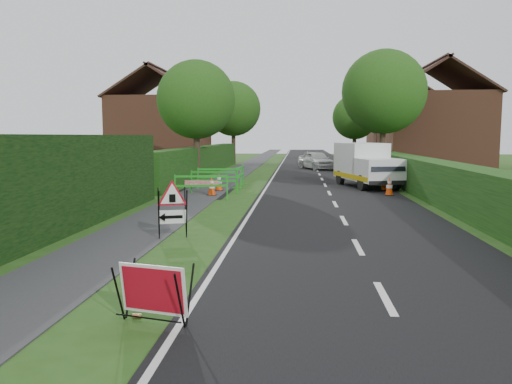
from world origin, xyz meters
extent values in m
plane|color=#254915|center=(0.00, 0.00, 0.00)|extent=(120.00, 120.00, 0.00)
cube|color=black|center=(2.50, 35.00, 0.00)|extent=(6.00, 90.00, 0.02)
cube|color=#2D2D30|center=(-3.00, 35.00, 0.01)|extent=(2.00, 90.00, 0.02)
cube|color=black|center=(-5.00, 0.00, 0.00)|extent=(1.10, 18.00, 2.50)
cube|color=#14380F|center=(-5.00, 22.00, 0.00)|extent=(1.00, 24.00, 1.80)
cube|color=#14380F|center=(6.50, 16.00, 0.00)|extent=(1.20, 50.00, 1.50)
cube|color=brown|center=(-10.00, 30.00, 2.75)|extent=(7.00, 7.00, 5.50)
cube|color=#331E19|center=(-11.75, 30.00, 6.59)|extent=(4.00, 7.40, 2.58)
cube|color=#331E19|center=(-8.25, 30.00, 6.59)|extent=(4.00, 7.40, 2.58)
cube|color=#331E19|center=(-10.00, 30.00, 7.69)|extent=(0.25, 7.40, 0.18)
cube|color=brown|center=(11.00, 28.00, 2.75)|extent=(7.00, 7.00, 5.50)
cube|color=#331E19|center=(9.25, 28.00, 6.59)|extent=(4.00, 7.40, 2.58)
cube|color=#331E19|center=(12.75, 28.00, 6.59)|extent=(4.00, 7.40, 2.58)
cube|color=#331E19|center=(11.00, 28.00, 7.69)|extent=(0.25, 7.40, 0.18)
cube|color=brown|center=(12.00, 42.00, 2.75)|extent=(7.00, 7.00, 5.50)
cube|color=#331E19|center=(10.25, 42.00, 6.59)|extent=(4.00, 7.40, 2.58)
cube|color=#331E19|center=(13.75, 42.00, 6.59)|extent=(4.00, 7.40, 2.58)
cube|color=#331E19|center=(12.00, 42.00, 7.69)|extent=(0.25, 7.40, 0.18)
cylinder|color=#2D2116|center=(-4.60, 18.00, 1.31)|extent=(0.36, 0.36, 2.62)
sphere|color=#1F4713|center=(-4.60, 18.00, 4.50)|extent=(4.40, 4.40, 4.40)
cylinder|color=#2D2116|center=(6.40, 22.00, 1.49)|extent=(0.36, 0.36, 2.97)
sphere|color=#1F4713|center=(6.40, 22.00, 5.18)|extent=(5.20, 5.20, 5.20)
cylinder|color=#2D2116|center=(-4.60, 34.00, 1.40)|extent=(0.36, 0.36, 2.80)
sphere|color=#1F4713|center=(-4.60, 34.00, 4.84)|extent=(4.80, 4.80, 4.80)
cylinder|color=#2D2116|center=(6.40, 38.00, 1.22)|extent=(0.36, 0.36, 2.45)
sphere|color=#1F4713|center=(6.40, 38.00, 4.23)|extent=(4.20, 4.20, 4.20)
cylinder|color=black|center=(-1.17, -3.82, 0.40)|extent=(0.09, 0.27, 0.78)
cylinder|color=black|center=(-1.10, -3.54, 0.40)|extent=(0.09, 0.27, 0.78)
cylinder|color=black|center=(-0.29, -4.04, 0.40)|extent=(0.09, 0.27, 0.78)
cylinder|color=black|center=(-0.23, -3.76, 0.40)|extent=(0.09, 0.27, 0.78)
cylinder|color=black|center=(-0.74, -3.94, 0.13)|extent=(0.93, 0.25, 0.02)
cube|color=white|center=(-0.70, -3.80, 0.47)|extent=(0.95, 0.34, 0.68)
cube|color=#AC0C1D|center=(-0.70, -3.82, 0.47)|extent=(0.86, 0.30, 0.59)
cylinder|color=black|center=(-2.09, 1.36, 0.62)|extent=(0.14, 0.36, 1.20)
cylinder|color=black|center=(-2.18, 1.65, 0.62)|extent=(0.14, 0.36, 1.20)
cylinder|color=black|center=(-1.47, 1.56, 0.62)|extent=(0.14, 0.36, 1.20)
cylinder|color=black|center=(-1.56, 1.85, 0.62)|extent=(0.14, 0.36, 1.20)
cube|color=white|center=(-1.82, 1.59, 0.54)|extent=(0.64, 0.22, 0.32)
cube|color=black|center=(-1.81, 1.57, 0.54)|extent=(0.45, 0.16, 0.08)
cone|color=black|center=(-2.06, 1.49, 0.54)|extent=(0.20, 0.23, 0.19)
cube|color=black|center=(-1.81, 1.56, 0.99)|extent=(0.15, 0.06, 0.19)
cube|color=silver|center=(4.24, 15.09, 1.25)|extent=(2.50, 3.27, 1.74)
cube|color=silver|center=(4.81, 12.96, 0.91)|extent=(2.23, 2.28, 1.06)
cube|color=black|center=(5.04, 12.09, 1.17)|extent=(1.59, 0.61, 0.49)
cube|color=#DDB10B|center=(3.58, 14.04, 0.56)|extent=(1.17, 4.31, 0.22)
cube|color=#DDB10B|center=(5.34, 14.51, 0.56)|extent=(1.17, 4.31, 0.22)
cube|color=black|center=(5.04, 12.10, 0.43)|extent=(1.73, 0.56, 0.18)
cylinder|color=black|center=(4.04, 12.71, 0.36)|extent=(0.40, 0.75, 0.72)
cylinder|color=black|center=(5.61, 13.13, 0.36)|extent=(0.40, 0.75, 0.72)
cylinder|color=black|center=(3.29, 15.51, 0.36)|extent=(0.40, 0.75, 0.72)
cylinder|color=black|center=(4.85, 15.93, 0.36)|extent=(0.40, 0.75, 0.72)
cube|color=black|center=(4.93, 10.98, 0.02)|extent=(0.38, 0.38, 0.04)
cone|color=#FF4208|center=(4.93, 10.98, 0.42)|extent=(0.32, 0.32, 0.75)
cylinder|color=white|center=(4.93, 10.98, 0.38)|extent=(0.25, 0.25, 0.14)
cylinder|color=white|center=(4.93, 10.98, 0.56)|extent=(0.17, 0.17, 0.10)
cube|color=black|center=(5.07, 12.94, 0.02)|extent=(0.38, 0.38, 0.04)
cone|color=#FF4208|center=(5.07, 12.94, 0.42)|extent=(0.32, 0.32, 0.75)
cylinder|color=white|center=(5.07, 12.94, 0.38)|extent=(0.25, 0.25, 0.14)
cylinder|color=white|center=(5.07, 12.94, 0.56)|extent=(0.17, 0.17, 0.10)
cube|color=black|center=(5.48, 16.25, 0.02)|extent=(0.38, 0.38, 0.04)
cone|color=#FF4208|center=(5.48, 16.25, 0.42)|extent=(0.32, 0.32, 0.75)
cylinder|color=white|center=(5.48, 16.25, 0.38)|extent=(0.25, 0.25, 0.14)
cylinder|color=white|center=(5.48, 16.25, 0.56)|extent=(0.17, 0.17, 0.10)
cube|color=black|center=(-2.41, 10.34, 0.02)|extent=(0.38, 0.38, 0.04)
cone|color=#FF4208|center=(-2.41, 10.34, 0.42)|extent=(0.32, 0.32, 0.75)
cylinder|color=white|center=(-2.41, 10.34, 0.38)|extent=(0.25, 0.25, 0.14)
cylinder|color=white|center=(-2.41, 10.34, 0.56)|extent=(0.17, 0.17, 0.10)
cube|color=black|center=(-2.40, 12.16, 0.02)|extent=(0.38, 0.38, 0.04)
cone|color=#FF4208|center=(-2.40, 12.16, 0.42)|extent=(0.32, 0.32, 0.75)
cylinder|color=white|center=(-2.40, 12.16, 0.38)|extent=(0.25, 0.25, 0.14)
cylinder|color=white|center=(-2.40, 12.16, 0.56)|extent=(0.17, 0.17, 0.10)
cube|color=#1A921D|center=(-3.55, 8.71, 0.50)|extent=(0.06, 0.06, 1.00)
cube|color=#1A921D|center=(-1.58, 9.06, 0.50)|extent=(0.06, 0.06, 1.00)
cube|color=#1A921D|center=(-2.57, 8.88, 0.92)|extent=(1.98, 0.40, 0.08)
cube|color=#1A921D|center=(-2.57, 8.88, 0.55)|extent=(1.98, 0.40, 0.08)
cube|color=#1A921D|center=(-3.55, 8.71, 0.02)|extent=(0.12, 0.36, 0.04)
cube|color=#1A921D|center=(-1.58, 9.06, 0.02)|extent=(0.12, 0.36, 0.04)
cube|color=#1A921D|center=(-3.44, 11.17, 0.50)|extent=(0.05, 0.05, 1.00)
cube|color=#1A921D|center=(-1.44, 11.11, 0.50)|extent=(0.05, 0.05, 1.00)
cube|color=#1A921D|center=(-2.44, 11.14, 0.92)|extent=(2.00, 0.11, 0.08)
cube|color=#1A921D|center=(-2.44, 11.14, 0.55)|extent=(2.00, 0.11, 0.08)
cube|color=#1A921D|center=(-3.44, 11.17, 0.02)|extent=(0.07, 0.35, 0.04)
cube|color=#1A921D|center=(-1.44, 11.11, 0.02)|extent=(0.07, 0.35, 0.04)
cube|color=#1A921D|center=(-3.50, 12.85, 0.50)|extent=(0.06, 0.06, 1.00)
cube|color=#1A921D|center=(-1.52, 13.11, 0.50)|extent=(0.06, 0.06, 1.00)
cube|color=#1A921D|center=(-2.51, 12.98, 0.92)|extent=(1.99, 0.32, 0.08)
cube|color=#1A921D|center=(-2.51, 12.98, 0.55)|extent=(1.99, 0.32, 0.08)
cube|color=#1A921D|center=(-3.50, 12.85, 0.02)|extent=(0.11, 0.35, 0.04)
cube|color=#1A921D|center=(-1.52, 13.11, 0.02)|extent=(0.11, 0.35, 0.04)
cube|color=#1A921D|center=(-1.74, 13.13, 0.50)|extent=(0.05, 0.05, 1.00)
cube|color=#1A921D|center=(-1.63, 15.13, 0.50)|extent=(0.05, 0.05, 1.00)
cube|color=#1A921D|center=(-1.68, 14.13, 0.92)|extent=(0.15, 2.00, 0.08)
cube|color=#1A921D|center=(-1.68, 14.13, 0.55)|extent=(0.15, 2.00, 0.08)
cube|color=#1A921D|center=(-1.74, 13.13, 0.02)|extent=(0.35, 0.08, 0.04)
cube|color=#1A921D|center=(-1.63, 15.13, 0.02)|extent=(0.35, 0.08, 0.04)
cube|color=red|center=(-2.95, 10.87, 0.00)|extent=(1.49, 0.24, 0.25)
cylinder|color=#BF7F4C|center=(-0.99, -3.62, 0.00)|extent=(0.12, 0.07, 0.07)
imported|color=white|center=(2.47, 27.23, 0.67)|extent=(3.01, 4.26, 1.35)
camera|label=1|loc=(1.18, -9.98, 2.46)|focal=35.00mm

